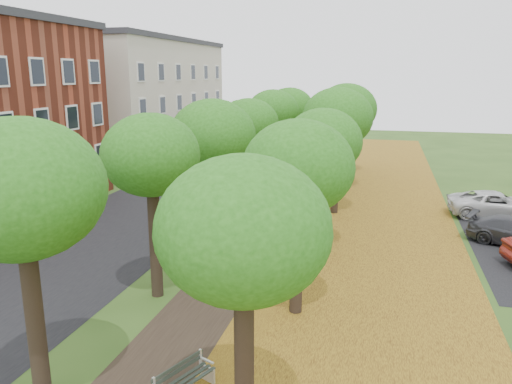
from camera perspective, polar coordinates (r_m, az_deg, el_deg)
The scene contains 8 objects.
street_asphalt at distance 27.65m, azimuth -13.10°, elevation -2.50°, with size 8.00×70.00×0.01m, color black.
footpath at distance 25.15m, azimuth 2.28°, elevation -3.75°, with size 3.20×70.00×0.01m, color black.
leaf_verge at distance 24.64m, azimuth 13.75°, elevation -4.50°, with size 7.50×70.00×0.01m, color #A9811F.
tree_row_west at distance 24.73m, azimuth -2.64°, elevation 7.17°, with size 3.56×33.56×6.29m.
tree_row_east at distance 23.78m, azimuth 8.57°, elevation 6.78°, with size 3.56×33.56×6.29m.
building_cream at distance 47.04m, azimuth -13.70°, elevation 10.37°, with size 10.30×20.30×10.40m.
bench at distance 12.65m, azimuth -8.24°, elevation -20.52°, with size 1.08×1.68×0.77m.
car_white at distance 29.26m, azimuth 25.81°, elevation -1.29°, with size 2.23×4.83×1.34m, color silver.
Camera 1 is at (5.04, -8.50, 7.44)m, focal length 35.00 mm.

